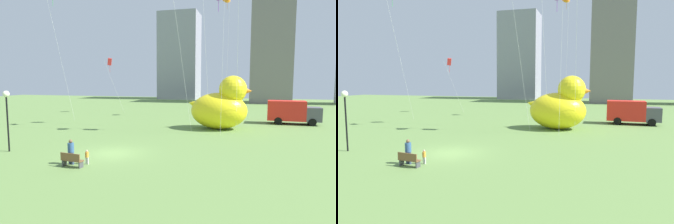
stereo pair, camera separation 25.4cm
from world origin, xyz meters
The scene contains 9 objects.
ground_plane centered at (0.00, 0.00, 0.00)m, with size 140.00×140.00×0.00m, color #628543.
park_bench centered at (-0.91, -3.84, 0.47)m, with size 1.50×0.63×0.90m.
person_adult centered at (-1.30, -3.29, 0.89)m, with size 0.39×0.39×1.61m.
person_child centered at (-0.32, -3.01, 0.51)m, with size 0.23×0.23×0.93m.
giant_inflatable_duck centered at (6.62, 13.26, 2.49)m, with size 7.07×4.54×5.86m.
lamppost centered at (-7.82, -1.56, 3.59)m, with size 0.49×0.49×4.60m.
box_truck centered at (14.67, 19.25, 1.45)m, with size 6.16×2.61×2.85m.
city_skyline centered at (8.03, 58.40, 13.02)m, with size 50.50×17.96×28.88m.
kite_red centered at (-12.59, 24.99, 8.30)m, with size 2.86×2.83×8.97m.
Camera 1 is at (9.68, -19.52, 5.40)m, focal length 31.68 mm.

